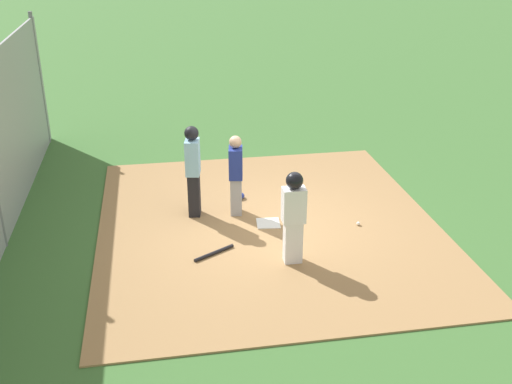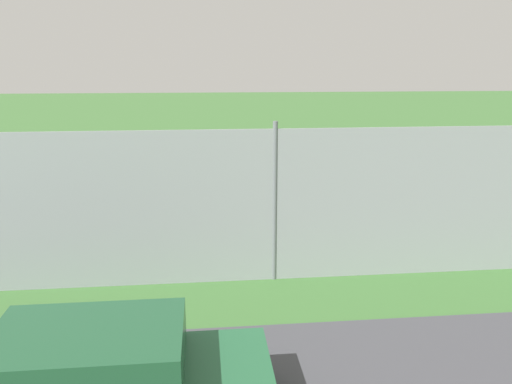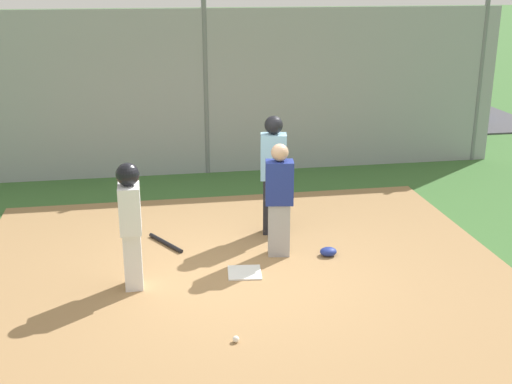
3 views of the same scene
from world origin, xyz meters
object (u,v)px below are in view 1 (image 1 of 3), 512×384
Objects in this scene: runner at (294,212)px; baseball_bat at (214,253)px; home_plate at (268,223)px; umpire at (193,169)px; catcher at (236,174)px; catcher_mask at (240,196)px; baseball at (358,224)px.

runner reaches higher than baseball_bat.
baseball_bat is (-0.45, -1.29, -0.90)m from runner.
home_plate is 1.78m from umpire.
home_plate is at bearing -169.65° from baseball_bat.
baseball_bat reaches higher than home_plate.
catcher_mask is (-0.68, 0.17, -0.78)m from catcher.
home_plate is 0.53× the size of baseball_bat.
home_plate is 0.27× the size of runner.
runner is (2.09, 1.50, -0.04)m from umpire.
baseball is at bearing 51.86° from catcher_mask.
catcher_mask is (-0.61, 0.98, -0.91)m from umpire.
catcher is 1.96× the size of baseball_bat.
umpire is (-0.08, -0.82, 0.13)m from catcher.
home_plate is 1.31m from catcher_mask.
catcher_mask is 2.61m from baseball.
runner reaches higher than catcher_mask.
catcher is 1.05m from catcher_mask.
catcher reaches higher than home_plate.
baseball is (-1.08, 1.54, -0.89)m from runner.
umpire is 7.60× the size of catcher_mask.
baseball is at bearing 162.20° from baseball_bat.
home_plate is 1.72m from runner.
catcher reaches higher than baseball.
umpire reaches higher than catcher_mask.
umpire is 3.33m from baseball.
runner reaches higher than baseball.
catcher_mask is (-1.26, -0.37, 0.05)m from home_plate.
umpire is at bearing 35.80° from runner.
runner reaches higher than home_plate.
umpire reaches higher than catcher.
catcher is at bearing -141.88° from baseball_bat.
home_plate is at bearing 16.44° from catcher_mask.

